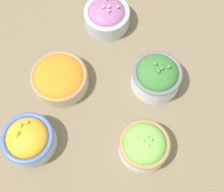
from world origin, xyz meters
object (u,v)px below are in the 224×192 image
at_px(bowl_broccoli, 157,76).
at_px(bowl_lettuce, 144,145).
at_px(bowl_carrots, 60,76).
at_px(bowl_squash, 28,139).
at_px(bowl_red_onion, 107,15).

distance_m(bowl_broccoli, bowl_lettuce, 0.17).
bearing_deg(bowl_lettuce, bowl_carrots, -109.59).
height_order(bowl_lettuce, bowl_carrots, bowl_lettuce).
relative_size(bowl_broccoli, bowl_carrots, 0.86).
relative_size(bowl_broccoli, bowl_squash, 1.02).
distance_m(bowl_broccoli, bowl_carrots, 0.24).
bearing_deg(bowl_broccoli, bowl_lettuce, 9.30).
relative_size(bowl_lettuce, bowl_red_onion, 0.94).
bearing_deg(bowl_squash, bowl_red_onion, 174.19).
relative_size(bowl_broccoli, bowl_lettuce, 1.06).
height_order(bowl_lettuce, bowl_red_onion, bowl_lettuce).
bearing_deg(bowl_broccoli, bowl_red_onion, -124.80).
relative_size(bowl_lettuce, bowl_carrots, 0.81).
bearing_deg(bowl_carrots, bowl_broccoli, 110.37).
xyz_separation_m(bowl_squash, bowl_red_onion, (-0.38, 0.04, 0.00)).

